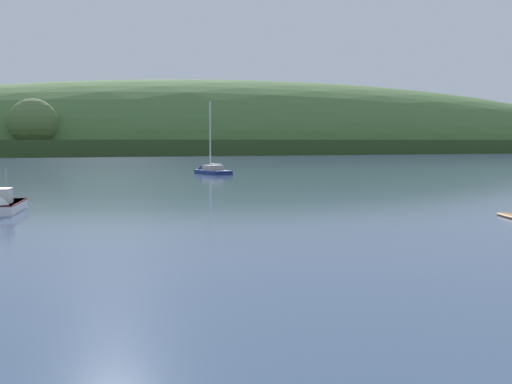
# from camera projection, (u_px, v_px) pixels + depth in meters

# --- Properties ---
(far_shoreline_hill) EXTENTS (467.91, 120.08, 56.70)m
(far_shoreline_hill) POSITION_uv_depth(u_px,v_px,m) (257.00, 151.00, 259.85)
(far_shoreline_hill) COLOR #314A21
(far_shoreline_hill) RESTS_ON ground
(sailboat_midwater_white) EXTENTS (3.67, 7.20, 10.81)m
(sailboat_midwater_white) POSITION_uv_depth(u_px,v_px,m) (210.00, 173.00, 84.83)
(sailboat_midwater_white) COLOR navy
(sailboat_midwater_white) RESTS_ON ground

